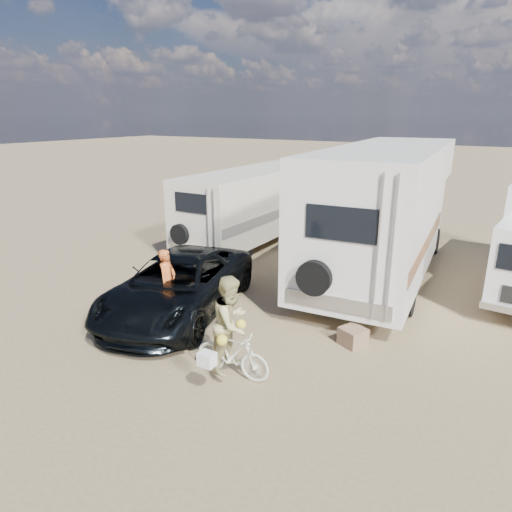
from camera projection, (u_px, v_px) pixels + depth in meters
The scene contains 10 objects.
ground at pixel (285, 370), 8.82m from camera, with size 140.00×140.00×0.00m, color #917A56.
rv_main at pixel (385, 212), 13.64m from camera, with size 2.81×9.54×3.86m, color white, non-canonical shape.
rv_left at pixel (255, 207), 17.17m from camera, with size 2.17×7.55×2.76m, color beige, non-canonical shape.
dark_suv at pixel (178, 285), 11.16m from camera, with size 2.42×5.25×1.46m, color black.
bike_man at pixel (169, 299), 10.95m from camera, with size 0.63×1.82×0.96m, color orange.
bike_woman at pixel (232, 354), 8.48m from camera, with size 0.43×1.53×0.92m, color beige.
rider_man at pixel (168, 288), 10.86m from camera, with size 0.56×0.37×1.54m, color #CB5D27.
rider_woman at pixel (232, 332), 8.35m from camera, with size 0.89×0.69×1.83m, color tan.
cooler at pixel (353, 306), 11.15m from camera, with size 0.56×0.41×0.45m, color teal.
crate at pixel (353, 337), 9.71m from camera, with size 0.48×0.48×0.39m, color brown.
Camera 1 is at (3.47, -6.94, 4.77)m, focal length 31.85 mm.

